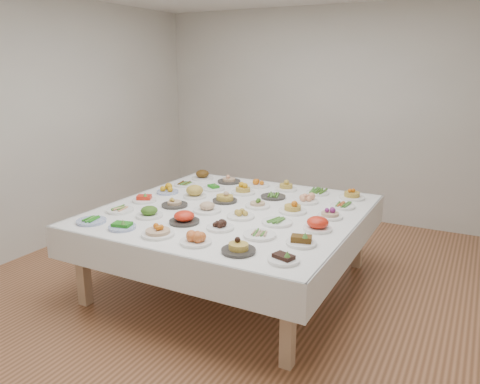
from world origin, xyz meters
The scene contains 38 objects.
room_envelope centered at (0.00, 0.00, 1.83)m, with size 5.02×5.02×2.81m.
display_table centered at (-0.12, -0.05, 0.69)m, with size 2.30×2.30×0.75m.
dish_0 centered at (-1.00, -0.95, 0.77)m, with size 0.25×0.25×0.05m.
dish_1 centered at (-0.66, -0.94, 0.79)m, with size 0.22×0.22×0.10m.
dish_2 centered at (-0.30, -0.94, 0.82)m, with size 0.26×0.26×0.15m.
dish_3 centered at (0.05, -0.94, 0.80)m, with size 0.24×0.24×0.11m.
dish_4 centered at (0.41, -0.94, 0.81)m, with size 0.24×0.24×0.13m.
dish_5 centered at (0.76, -0.94, 0.79)m, with size 0.22×0.22×0.10m.
dish_6 centered at (-1.00, -0.59, 0.77)m, with size 0.24×0.24×0.05m.
dish_7 centered at (-0.66, -0.59, 0.80)m, with size 0.23×0.23×0.12m.
dish_8 centered at (-0.29, -0.59, 0.82)m, with size 0.25×0.25×0.14m.
dish_9 centered at (0.05, -0.58, 0.79)m, with size 0.22×0.22×0.09m.
dish_10 centered at (0.41, -0.59, 0.77)m, with size 0.25×0.25×0.05m.
dish_11 centered at (0.76, -0.59, 0.80)m, with size 0.23×0.23×0.11m.
dish_12 centered at (-1.01, -0.23, 0.79)m, with size 0.23×0.23×0.09m.
dish_13 centered at (-0.65, -0.23, 0.80)m, with size 0.24×0.24×0.11m.
dish_14 centered at (-0.29, -0.23, 0.81)m, with size 0.25×0.25×0.13m.
dish_15 centered at (0.06, -0.24, 0.79)m, with size 0.24×0.24×0.09m.
dish_16 centered at (0.41, -0.24, 0.78)m, with size 0.26×0.26×0.06m.
dish_17 centered at (0.76, -0.23, 0.82)m, with size 0.23×0.23×0.14m.
dish_18 centered at (-1.00, 0.13, 0.80)m, with size 0.22×0.22×0.11m.
dish_19 centered at (-0.65, 0.12, 0.81)m, with size 0.23×0.23×0.13m.
dish_20 centered at (-0.30, 0.12, 0.82)m, with size 0.24×0.24×0.14m.
dish_21 centered at (0.05, 0.12, 0.81)m, with size 0.23×0.23×0.12m.
dish_22 centered at (0.40, 0.12, 0.82)m, with size 0.25×0.25×0.15m.
dish_23 centered at (0.75, 0.12, 0.81)m, with size 0.23×0.23×0.13m.
dish_24 centered at (-1.02, 0.47, 0.77)m, with size 0.23×0.23×0.05m.
dish_25 centered at (-0.64, 0.48, 0.78)m, with size 0.24×0.24×0.09m.
dish_26 centered at (-0.29, 0.48, 0.82)m, with size 0.25×0.25×0.15m.
dish_27 centered at (0.05, 0.48, 0.77)m, with size 0.25×0.25×0.06m.
dish_28 centered at (0.41, 0.48, 0.79)m, with size 0.22×0.22×0.10m.
dish_29 centered at (0.77, 0.48, 0.77)m, with size 0.23×0.23×0.05m.
dish_30 centered at (-1.00, 0.82, 0.81)m, with size 0.25×0.25×0.14m.
dish_31 centered at (-0.65, 0.83, 0.81)m, with size 0.26×0.26×0.14m.
dish_32 centered at (-0.29, 0.83, 0.80)m, with size 0.25×0.25×0.11m.
dish_33 centered at (0.05, 0.82, 0.81)m, with size 0.23×0.23×0.13m.
dish_34 centered at (0.40, 0.83, 0.78)m, with size 0.23×0.23×0.06m.
dish_35 centered at (0.76, 0.82, 0.81)m, with size 0.25×0.25×0.14m.
Camera 1 is at (1.88, -3.68, 2.03)m, focal length 35.00 mm.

